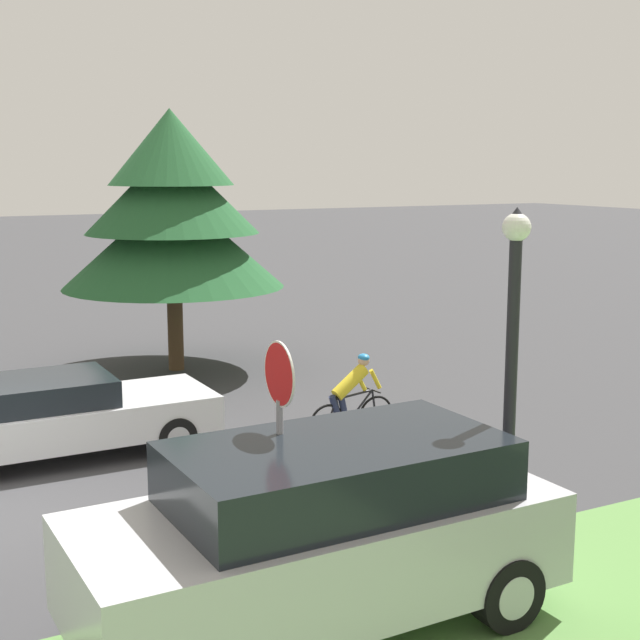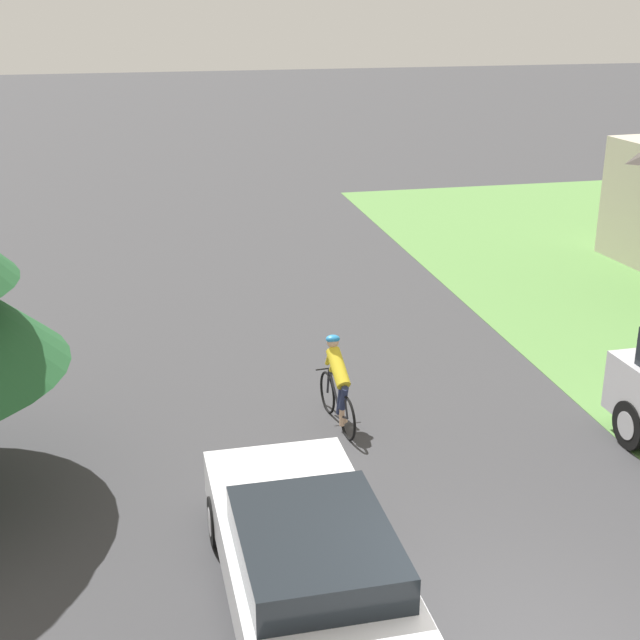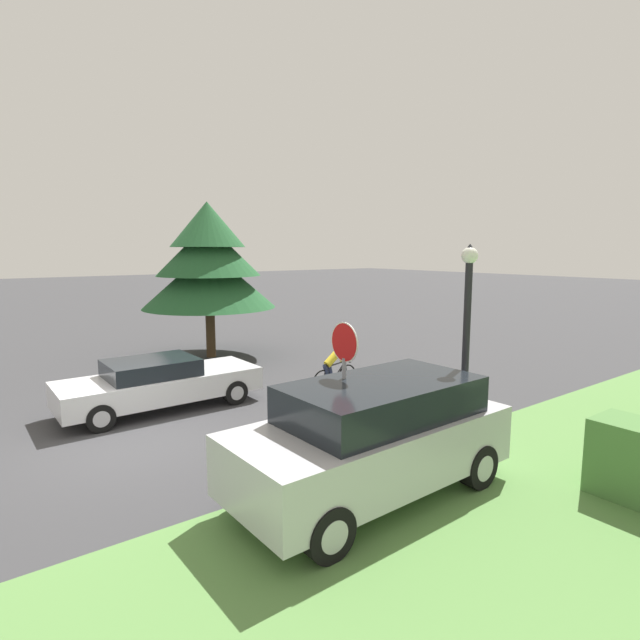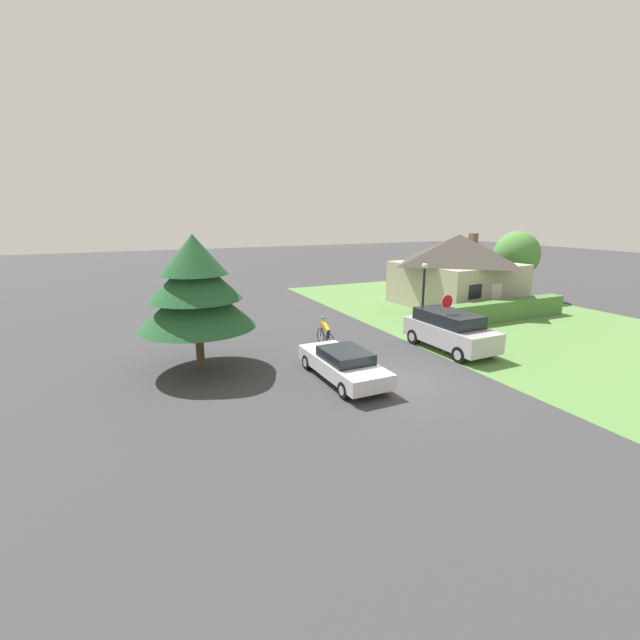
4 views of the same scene
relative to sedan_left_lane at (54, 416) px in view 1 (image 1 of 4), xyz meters
The scene contains 6 objects.
sedan_left_lane is the anchor object (origin of this frame).
cyclist 4.65m from the sedan_left_lane, 73.15° to the left, with size 0.44×1.65×1.43m.
parked_suv_right 6.53m from the sedan_left_lane, 11.19° to the left, with size 2.15×4.73×1.85m.
stop_sign 6.13m from the sedan_left_lane, 10.04° to the left, with size 0.65×0.07×2.77m.
street_lamp 7.52m from the sedan_left_lane, 28.22° to the left, with size 0.29×0.29×4.01m.
conifer_tall_near 6.65m from the sedan_left_lane, 143.77° to the left, with size 4.74×4.74×5.60m.
Camera 1 is at (11.62, -1.31, 4.43)m, focal length 50.00 mm.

